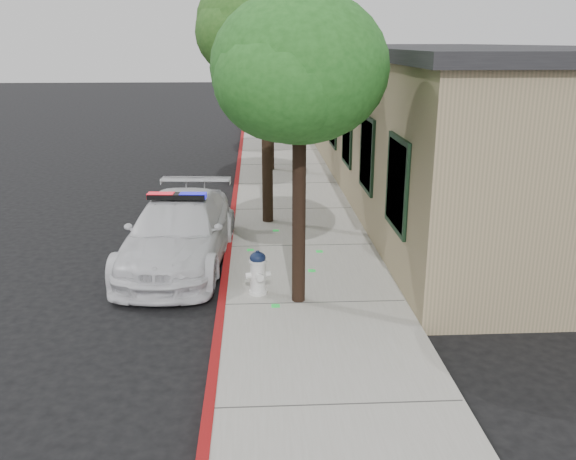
% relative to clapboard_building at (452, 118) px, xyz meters
% --- Properties ---
extents(ground, '(120.00, 120.00, 0.00)m').
position_rel_clapboard_building_xyz_m(ground, '(-6.69, -9.00, -2.13)').
color(ground, black).
rests_on(ground, ground).
extents(sidewalk, '(3.20, 60.00, 0.15)m').
position_rel_clapboard_building_xyz_m(sidewalk, '(-5.09, -6.00, -2.05)').
color(sidewalk, gray).
rests_on(sidewalk, ground).
extents(red_curb, '(0.14, 60.00, 0.16)m').
position_rel_clapboard_building_xyz_m(red_curb, '(-6.63, -6.00, -2.05)').
color(red_curb, '#A11117').
rests_on(red_curb, ground).
extents(clapboard_building, '(7.30, 20.89, 4.24)m').
position_rel_clapboard_building_xyz_m(clapboard_building, '(0.00, 0.00, 0.00)').
color(clapboard_building, tan).
rests_on(clapboard_building, ground).
extents(police_car, '(2.27, 4.87, 1.50)m').
position_rel_clapboard_building_xyz_m(police_car, '(-7.59, -6.61, -1.43)').
color(police_car, silver).
rests_on(police_car, ground).
extents(fire_hydrant, '(0.45, 0.39, 0.78)m').
position_rel_clapboard_building_xyz_m(fire_hydrant, '(-6.01, -8.56, -1.58)').
color(fire_hydrant, white).
rests_on(fire_hydrant, sidewalk).
extents(street_tree_near, '(2.73, 2.82, 4.99)m').
position_rel_clapboard_building_xyz_m(street_tree_near, '(-5.32, -8.89, 1.75)').
color(street_tree_near, black).
rests_on(street_tree_near, sidewalk).
extents(street_tree_mid, '(3.16, 3.16, 5.92)m').
position_rel_clapboard_building_xyz_m(street_tree_mid, '(-5.74, -4.07, 2.49)').
color(street_tree_mid, black).
rests_on(street_tree_mid, sidewalk).
extents(street_tree_far, '(2.93, 2.81, 5.29)m').
position_rel_clapboard_building_xyz_m(street_tree_far, '(-5.47, 2.14, 2.00)').
color(street_tree_far, black).
rests_on(street_tree_far, sidewalk).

